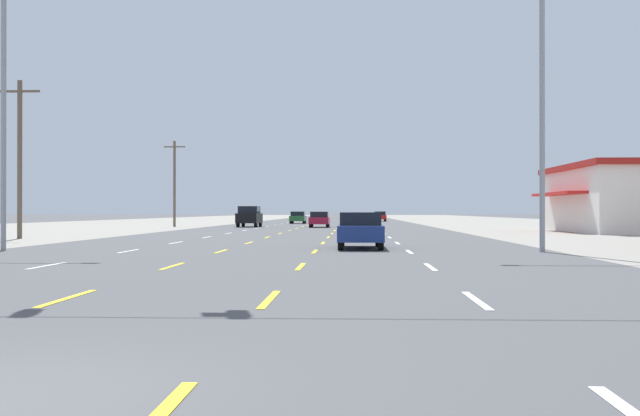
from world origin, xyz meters
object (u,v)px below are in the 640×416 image
object	(u,v)px
streetlight_right_row_0	(529,85)
sedan_inner_right_nearest	(360,230)
sedan_inner_left_midfar	(298,217)
sedan_far_right_far	(380,216)
suv_far_left_mid	(249,216)
streetlight_left_row_0	(15,97)
sedan_center_turn_near	(319,219)

from	to	relation	value
streetlight_right_row_0	sedan_inner_right_nearest	bearing A→B (deg)	158.83
streetlight_right_row_0	sedan_inner_left_midfar	bearing A→B (deg)	101.96
streetlight_right_row_0	sedan_far_right_far	bearing A→B (deg)	91.79
suv_far_left_mid	sedan_inner_right_nearest	bearing A→B (deg)	-75.94
streetlight_left_row_0	streetlight_right_row_0	xyz separation A→B (m)	(19.38, -0.00, 0.29)
sedan_center_turn_near	sedan_far_right_far	bearing A→B (deg)	80.20
sedan_inner_right_nearest	sedan_center_turn_near	bearing A→B (deg)	95.00
sedan_far_right_far	streetlight_left_row_0	size ratio (longest dim) A/B	0.45
streetlight_left_row_0	streetlight_right_row_0	distance (m)	19.38
suv_far_left_mid	sedan_inner_left_midfar	distance (m)	19.30
sedan_center_turn_near	streetlight_left_row_0	size ratio (longest dim) A/B	0.45
sedan_center_turn_near	sedan_inner_left_midfar	world-z (taller)	same
suv_far_left_mid	streetlight_right_row_0	world-z (taller)	streetlight_right_row_0
sedan_inner_right_nearest	streetlight_right_row_0	xyz separation A→B (m)	(6.21, -2.41, 5.40)
sedan_inner_left_midfar	sedan_far_right_far	size ratio (longest dim) A/B	1.00
sedan_inner_right_nearest	sedan_center_turn_near	xyz separation A→B (m)	(-3.44, 39.27, 0.00)
suv_far_left_mid	streetlight_right_row_0	bearing A→B (deg)	-69.18
suv_far_left_mid	sedan_inner_left_midfar	xyz separation A→B (m)	(3.26, 19.02, -0.27)
suv_far_left_mid	sedan_far_right_far	world-z (taller)	suv_far_left_mid
sedan_inner_right_nearest	streetlight_left_row_0	world-z (taller)	streetlight_left_row_0
sedan_center_turn_near	sedan_inner_left_midfar	xyz separation A→B (m)	(-3.54, 20.60, 0.00)
sedan_center_turn_near	sedan_inner_left_midfar	distance (m)	20.90
sedan_inner_left_midfar	suv_far_left_mid	bearing A→B (deg)	-99.73
suv_far_left_mid	streetlight_right_row_0	distance (m)	46.56
sedan_center_turn_near	sedan_far_right_far	distance (m)	41.55
sedan_inner_right_nearest	streetlight_left_row_0	xyz separation A→B (m)	(-13.16, -2.41, 5.11)
sedan_inner_left_midfar	sedan_inner_right_nearest	bearing A→B (deg)	-83.36
sedan_far_right_far	streetlight_right_row_0	world-z (taller)	streetlight_right_row_0
sedan_inner_left_midfar	sedan_far_right_far	xyz separation A→B (m)	(10.61, 20.35, 0.00)
sedan_center_turn_near	suv_far_left_mid	world-z (taller)	suv_far_left_mid
suv_far_left_mid	streetlight_right_row_0	size ratio (longest dim) A/B	0.46
sedan_inner_right_nearest	suv_far_left_mid	bearing A→B (deg)	104.06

